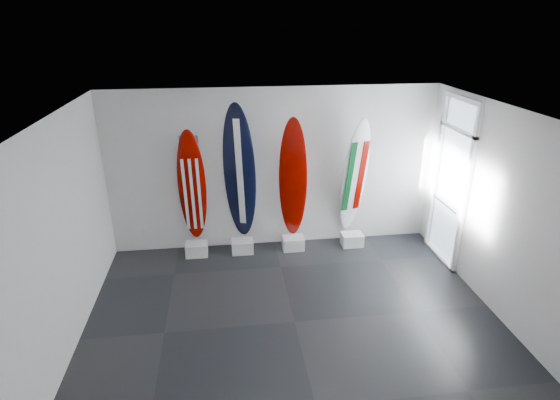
{
  "coord_description": "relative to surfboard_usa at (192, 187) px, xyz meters",
  "views": [
    {
      "loc": [
        -0.9,
        -5.24,
        4.13
      ],
      "look_at": [
        -0.03,
        1.4,
        1.35
      ],
      "focal_mm": 28.63,
      "sensor_mm": 36.0,
      "label": 1
    }
  ],
  "objects": [
    {
      "name": "display_block_italy",
      "position": [
        2.96,
        -0.1,
        -1.2
      ],
      "size": [
        0.4,
        0.3,
        0.24
      ],
      "primitive_type": "cube",
      "color": "white",
      "rests_on": "floor"
    },
    {
      "name": "surfboard_italy",
      "position": [
        2.96,
        0.0,
        0.06
      ],
      "size": [
        0.62,
        0.57,
        2.28
      ],
      "primitive_type": "ellipsoid",
      "rotation": [
        0.16,
        0.0,
        0.26
      ],
      "color": "white",
      "rests_on": "display_block_italy"
    },
    {
      "name": "ceiling",
      "position": [
        1.49,
        -2.28,
        1.68
      ],
      "size": [
        6.0,
        6.0,
        0.0
      ],
      "primitive_type": "plane",
      "rotation": [
        3.14,
        0.0,
        0.0
      ],
      "color": "white",
      "rests_on": "wall_back"
    },
    {
      "name": "display_block_swiss",
      "position": [
        1.81,
        -0.1,
        -1.2
      ],
      "size": [
        0.4,
        0.3,
        0.24
      ],
      "primitive_type": "cube",
      "color": "white",
      "rests_on": "floor"
    },
    {
      "name": "surfboard_navy",
      "position": [
        0.85,
        0.0,
        0.21
      ],
      "size": [
        0.67,
        0.53,
        2.58
      ],
      "primitive_type": "ellipsoid",
      "rotation": [
        0.11,
        0.0,
        -0.3
      ],
      "color": "black",
      "rests_on": "display_block_navy"
    },
    {
      "name": "wall_left",
      "position": [
        -1.51,
        -2.28,
        0.18
      ],
      "size": [
        0.0,
        5.0,
        5.0
      ],
      "primitive_type": "plane",
      "rotation": [
        1.57,
        0.0,
        1.57
      ],
      "color": "white",
      "rests_on": "ground"
    },
    {
      "name": "glass_door",
      "position": [
        4.46,
        -0.73,
        0.11
      ],
      "size": [
        0.12,
        1.16,
        2.85
      ],
      "primitive_type": null,
      "color": "white",
      "rests_on": "floor"
    },
    {
      "name": "floor",
      "position": [
        1.49,
        -2.28,
        -1.32
      ],
      "size": [
        6.0,
        6.0,
        0.0
      ],
      "primitive_type": "plane",
      "color": "black",
      "rests_on": "ground"
    },
    {
      "name": "balcony",
      "position": [
        5.79,
        -0.73,
        -0.82
      ],
      "size": [
        2.8,
        2.2,
        1.2
      ],
      "primitive_type": null,
      "color": "slate",
      "rests_on": "ground"
    },
    {
      "name": "wall_back",
      "position": [
        1.49,
        0.22,
        0.18
      ],
      "size": [
        6.0,
        0.0,
        6.0
      ],
      "primitive_type": "plane",
      "rotation": [
        1.57,
        0.0,
        0.0
      ],
      "color": "white",
      "rests_on": "ground"
    },
    {
      "name": "surfboard_swiss",
      "position": [
        1.81,
        0.0,
        0.07
      ],
      "size": [
        0.55,
        0.32,
        2.29
      ],
      "primitive_type": "ellipsoid",
      "rotation": [
        0.05,
        0.0,
        -0.26
      ],
      "color": "#820500",
      "rests_on": "display_block_swiss"
    },
    {
      "name": "wall_front",
      "position": [
        1.49,
        -4.78,
        0.18
      ],
      "size": [
        6.0,
        0.0,
        6.0
      ],
      "primitive_type": "plane",
      "rotation": [
        -1.57,
        0.0,
        0.0
      ],
      "color": "white",
      "rests_on": "ground"
    },
    {
      "name": "wall_right",
      "position": [
        4.49,
        -2.28,
        0.18
      ],
      "size": [
        0.0,
        5.0,
        5.0
      ],
      "primitive_type": "plane",
      "rotation": [
        1.57,
        0.0,
        -1.57
      ],
      "color": "white",
      "rests_on": "ground"
    },
    {
      "name": "display_block_navy",
      "position": [
        0.85,
        -0.1,
        -1.2
      ],
      "size": [
        0.4,
        0.3,
        0.24
      ],
      "primitive_type": "cube",
      "color": "white",
      "rests_on": "floor"
    },
    {
      "name": "wall_outlet",
      "position": [
        -0.96,
        0.2,
        -0.97
      ],
      "size": [
        0.09,
        0.02,
        0.13
      ],
      "primitive_type": "cube",
      "color": "silver",
      "rests_on": "wall_back"
    },
    {
      "name": "surfboard_usa",
      "position": [
        0.0,
        0.0,
        0.0
      ],
      "size": [
        0.5,
        0.39,
        2.16
      ],
      "primitive_type": "ellipsoid",
      "rotation": [
        0.14,
        0.0,
        -0.02
      ],
      "color": "#820500",
      "rests_on": "display_block_usa"
    },
    {
      "name": "display_block_usa",
      "position": [
        0.0,
        -0.1,
        -1.2
      ],
      "size": [
        0.4,
        0.3,
        0.24
      ],
      "primitive_type": "cube",
      "color": "white",
      "rests_on": "floor"
    }
  ]
}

